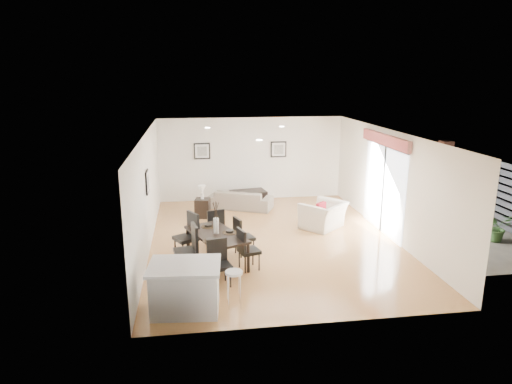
{
  "coord_description": "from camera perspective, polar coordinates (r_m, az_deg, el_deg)",
  "views": [
    {
      "loc": [
        -1.96,
        -10.6,
        4.03
      ],
      "look_at": [
        -0.37,
        0.4,
        1.16
      ],
      "focal_mm": 32.0,
      "sensor_mm": 36.0,
      "label": 1
    }
  ],
  "objects": [
    {
      "name": "sofa",
      "position": [
        14.12,
        -1.93,
        -0.92
      ],
      "size": [
        2.08,
        1.49,
        0.57
      ],
      "primitive_type": "imported",
      "rotation": [
        0.0,
        0.0,
        2.72
      ],
      "color": "gray",
      "rests_on": "ground"
    },
    {
      "name": "wall_right",
      "position": [
        12.01,
        16.39,
        0.98
      ],
      "size": [
        0.04,
        8.0,
        2.7
      ],
      "primitive_type": "cube",
      "color": "white",
      "rests_on": "ground"
    },
    {
      "name": "wall_back",
      "position": [
        14.98,
        -0.59,
        4.16
      ],
      "size": [
        6.0,
        0.04,
        2.7
      ],
      "primitive_type": "cube",
      "color": "white",
      "rests_on": "ground"
    },
    {
      "name": "framed_print_back_right",
      "position": [
        15.04,
        2.84,
        5.35
      ],
      "size": [
        0.52,
        0.04,
        0.52
      ],
      "color": "black",
      "rests_on": "wall_back"
    },
    {
      "name": "bar_stool",
      "position": [
        8.17,
        -2.77,
        -10.49
      ],
      "size": [
        0.31,
        0.31,
        0.68
      ],
      "color": "silver",
      "rests_on": "ground"
    },
    {
      "name": "table_lamp",
      "position": [
        13.18,
        -6.75,
        0.23
      ],
      "size": [
        0.21,
        0.21,
        0.4
      ],
      "color": "white",
      "rests_on": "side_table"
    },
    {
      "name": "vase",
      "position": [
        9.86,
        -5.03,
        -3.43
      ],
      "size": [
        0.78,
        1.27,
        0.72
      ],
      "color": "white",
      "rests_on": "dining_table"
    },
    {
      "name": "side_table",
      "position": [
        13.33,
        -6.69,
        -1.99
      ],
      "size": [
        0.49,
        0.49,
        0.55
      ],
      "primitive_type": "cube",
      "rotation": [
        0.0,
        0.0,
        -0.2
      ],
      "color": "black",
      "rests_on": "ground"
    },
    {
      "name": "wall_left",
      "position": [
        10.99,
        -13.41,
        -0.05
      ],
      "size": [
        0.04,
        8.0,
        2.7
      ],
      "primitive_type": "cube",
      "color": "white",
      "rests_on": "ground"
    },
    {
      "name": "dining_chair_head",
      "position": [
        9.06,
        -4.69,
        -8.42
      ],
      "size": [
        0.5,
        0.5,
        0.92
      ],
      "rotation": [
        0.0,
        0.0,
        0.24
      ],
      "color": "black",
      "rests_on": "ground"
    },
    {
      "name": "ceiling",
      "position": [
        10.87,
        2.24,
        7.43
      ],
      "size": [
        6.0,
        8.0,
        0.02
      ],
      "primitive_type": "cube",
      "color": "white",
      "rests_on": "wall_back"
    },
    {
      "name": "coffee_table",
      "position": [
        14.58,
        -0.95,
        -0.69
      ],
      "size": [
        1.18,
        0.83,
        0.43
      ],
      "primitive_type": "cube",
      "rotation": [
        0.0,
        0.0,
        0.17
      ],
      "color": "black",
      "rests_on": "ground"
    },
    {
      "name": "dining_chair_enear",
      "position": [
        9.66,
        -1.3,
        -6.9
      ],
      "size": [
        0.51,
        0.51,
        0.91
      ],
      "rotation": [
        0.0,
        0.0,
        1.86
      ],
      "color": "black",
      "rests_on": "ground"
    },
    {
      "name": "dining_chair_wfar",
      "position": [
        10.42,
        -8.36,
        -5.06
      ],
      "size": [
        0.63,
        0.63,
        1.03
      ],
      "rotation": [
        0.0,
        0.0,
        -1.05
      ],
      "color": "black",
      "rests_on": "ground"
    },
    {
      "name": "dining_table",
      "position": [
        9.98,
        -4.98,
        -5.55
      ],
      "size": [
        1.4,
        1.85,
        0.69
      ],
      "rotation": [
        0.0,
        0.0,
        0.39
      ],
      "color": "black",
      "rests_on": "ground"
    },
    {
      "name": "ground",
      "position": [
        11.51,
        2.11,
        -6.03
      ],
      "size": [
        8.0,
        8.0,
        0.0
      ],
      "primitive_type": "plane",
      "color": "#B8854B",
      "rests_on": "ground"
    },
    {
      "name": "dining_chair_foot",
      "position": [
        10.98,
        -5.18,
        -4.2
      ],
      "size": [
        0.52,
        0.52,
        0.94
      ],
      "rotation": [
        0.0,
        0.0,
        3.41
      ],
      "color": "black",
      "rests_on": "ground"
    },
    {
      "name": "wall_front",
      "position": [
        7.39,
        7.79,
        -6.92
      ],
      "size": [
        6.0,
        0.04,
        2.7
      ],
      "primitive_type": "cube",
      "color": "white",
      "rests_on": "ground"
    },
    {
      "name": "framed_print_left_wall",
      "position": [
        10.72,
        -13.43,
        1.24
      ],
      "size": [
        0.04,
        0.52,
        0.52
      ],
      "rotation": [
        0.0,
        0.0,
        1.57
      ],
      "color": "black",
      "rests_on": "wall_left"
    },
    {
      "name": "kitchen_island",
      "position": [
        8.21,
        -8.83,
        -11.68
      ],
      "size": [
        1.32,
        1.06,
        0.86
      ],
      "rotation": [
        0.0,
        0.0,
        -0.1
      ],
      "color": "silver",
      "rests_on": "ground"
    },
    {
      "name": "framed_print_back_left",
      "position": [
        14.77,
        -6.76,
        5.1
      ],
      "size": [
        0.52,
        0.04,
        0.52
      ],
      "color": "black",
      "rests_on": "wall_back"
    },
    {
      "name": "courtyard",
      "position": [
        14.4,
        26.38,
        0.48
      ],
      "size": [
        6.0,
        6.0,
        2.0
      ],
      "color": "gray",
      "rests_on": "ground"
    },
    {
      "name": "sliding_door",
      "position": [
        12.19,
        15.73,
        2.74
      ],
      "size": [
        0.12,
        2.7,
        2.57
      ],
      "color": "white",
      "rests_on": "wall_right"
    },
    {
      "name": "armchair",
      "position": [
        12.43,
        8.41,
        -2.87
      ],
      "size": [
        1.46,
        1.45,
        0.71
      ],
      "primitive_type": "imported",
      "rotation": [
        0.0,
        0.0,
        3.87
      ],
      "color": "beige",
      "rests_on": "ground"
    },
    {
      "name": "dining_chair_efar",
      "position": [
        10.43,
        -1.85,
        -5.3
      ],
      "size": [
        0.51,
        0.51,
        0.9
      ],
      "rotation": [
        0.0,
        0.0,
        1.88
      ],
      "color": "black",
      "rests_on": "ground"
    },
    {
      "name": "cushion",
      "position": [
        12.25,
        8.12,
        -2.07
      ],
      "size": [
        0.32,
        0.29,
        0.33
      ],
      "primitive_type": "cube",
      "rotation": [
        0.0,
        0.0,
        3.82
      ],
      "color": "maroon",
      "rests_on": "armchair"
    },
    {
      "name": "dining_chair_wnear",
      "position": [
        9.61,
        -8.28,
        -6.73
      ],
      "size": [
        0.54,
        0.54,
        1.04
      ],
      "rotation": [
        0.0,
        0.0,
        -1.39
      ],
      "color": "black",
      "rests_on": "ground"
    },
    {
      "name": "courtyard_plant_b",
      "position": [
        14.89,
        21.82,
        -0.99
      ],
      "size": [
        0.44,
        0.44,
        0.65
      ],
      "primitive_type": "imported",
      "rotation": [
        0.0,
        0.0,
        -0.22
      ],
      "color": "#335825",
      "rests_on": "ground"
    },
    {
      "name": "courtyard_plant_a",
      "position": [
        12.83,
        27.88,
        -3.89
      ],
      "size": [
        0.67,
        0.58,
        0.72
      ],
      "primitive_type": "imported",
      "rotation": [
        0.0,
        0.0,
        0.03
      ],
      "color": "#335825",
      "rests_on": "ground"
    }
  ]
}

